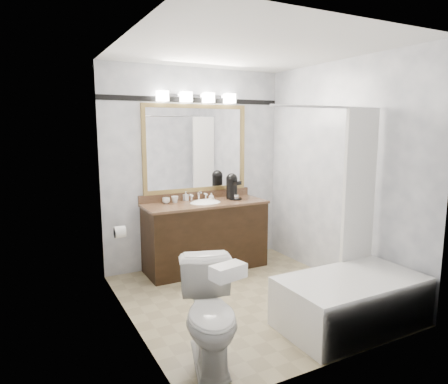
{
  "coord_description": "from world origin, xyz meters",
  "views": [
    {
      "loc": [
        -2.05,
        -3.37,
        1.77
      ],
      "look_at": [
        -0.09,
        0.35,
        1.08
      ],
      "focal_mm": 32.0,
      "sensor_mm": 36.0,
      "label": 1
    }
  ],
  "objects": [
    {
      "name": "room",
      "position": [
        0.0,
        0.0,
        1.25
      ],
      "size": [
        2.42,
        2.62,
        2.52
      ],
      "color": "tan",
      "rests_on": "ground"
    },
    {
      "name": "vanity",
      "position": [
        0.0,
        1.02,
        0.44
      ],
      "size": [
        1.53,
        0.58,
        0.97
      ],
      "color": "black",
      "rests_on": "ground"
    },
    {
      "name": "mirror",
      "position": [
        0.0,
        1.28,
        1.5
      ],
      "size": [
        1.4,
        0.04,
        1.1
      ],
      "color": "#A98B4C",
      "rests_on": "room"
    },
    {
      "name": "vanity_light_bar",
      "position": [
        0.0,
        1.23,
        2.13
      ],
      "size": [
        1.02,
        0.14,
        0.12
      ],
      "color": "silver",
      "rests_on": "room"
    },
    {
      "name": "accent_stripe",
      "position": [
        0.0,
        1.29,
        2.1
      ],
      "size": [
        2.4,
        0.01,
        0.06
      ],
      "primitive_type": "cube",
      "color": "black",
      "rests_on": "room"
    },
    {
      "name": "bathtub",
      "position": [
        0.55,
        -0.9,
        0.28
      ],
      "size": [
        1.3,
        0.75,
        1.96
      ],
      "color": "white",
      "rests_on": "ground"
    },
    {
      "name": "tp_roll",
      "position": [
        -1.14,
        0.66,
        0.7
      ],
      "size": [
        0.11,
        0.12,
        0.12
      ],
      "primitive_type": "cylinder",
      "rotation": [
        0.0,
        1.57,
        0.0
      ],
      "color": "white",
      "rests_on": "room"
    },
    {
      "name": "toilet",
      "position": [
        -0.83,
        -0.84,
        0.38
      ],
      "size": [
        0.63,
        0.84,
        0.76
      ],
      "primitive_type": "imported",
      "rotation": [
        0.0,
        0.0,
        -0.31
      ],
      "color": "white",
      "rests_on": "ground"
    },
    {
      "name": "tissue_box",
      "position": [
        -0.83,
        -1.12,
        0.81
      ],
      "size": [
        0.26,
        0.17,
        0.1
      ],
      "primitive_type": "cube",
      "rotation": [
        0.0,
        0.0,
        0.2
      ],
      "color": "white",
      "rests_on": "toilet"
    },
    {
      "name": "coffee_maker",
      "position": [
        0.41,
        1.07,
        1.02
      ],
      "size": [
        0.18,
        0.22,
        0.34
      ],
      "rotation": [
        0.0,
        0.0,
        0.36
      ],
      "color": "black",
      "rests_on": "vanity"
    },
    {
      "name": "cup_left",
      "position": [
        -0.45,
        1.17,
        0.89
      ],
      "size": [
        0.11,
        0.11,
        0.07
      ],
      "primitive_type": "imported",
      "rotation": [
        0.0,
        0.0,
        0.22
      ],
      "color": "white",
      "rests_on": "vanity"
    },
    {
      "name": "cup_right",
      "position": [
        -0.34,
        1.17,
        0.89
      ],
      "size": [
        0.1,
        0.1,
        0.08
      ],
      "primitive_type": "imported",
      "rotation": [
        0.0,
        0.0,
        0.23
      ],
      "color": "white",
      "rests_on": "vanity"
    },
    {
      "name": "soap_bottle_a",
      "position": [
        -0.17,
        1.23,
        0.91
      ],
      "size": [
        0.06,
        0.07,
        0.12
      ],
      "primitive_type": "imported",
      "rotation": [
        0.0,
        0.0,
        0.22
      ],
      "color": "white",
      "rests_on": "vanity"
    },
    {
      "name": "soap_bottle_b",
      "position": [
        0.15,
        1.16,
        0.89
      ],
      "size": [
        0.07,
        0.07,
        0.09
      ],
      "primitive_type": "imported",
      "rotation": [
        0.0,
        0.0,
        0.03
      ],
      "color": "white",
      "rests_on": "vanity"
    },
    {
      "name": "soap_bar",
      "position": [
        0.14,
        1.13,
        0.86
      ],
      "size": [
        0.08,
        0.07,
        0.02
      ],
      "primitive_type": "cube",
      "rotation": [
        0.0,
        0.0,
        0.41
      ],
      "color": "beige",
      "rests_on": "vanity"
    }
  ]
}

